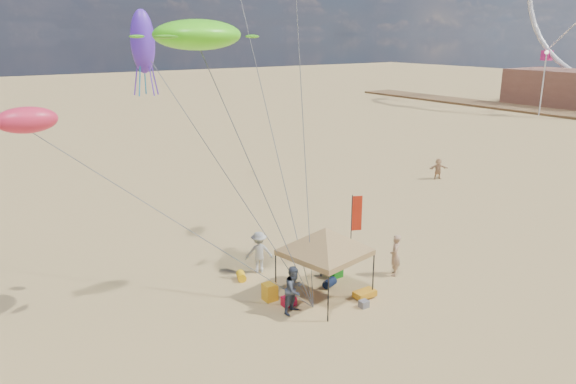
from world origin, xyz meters
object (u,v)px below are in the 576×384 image
at_px(beach_cart, 365,294).
at_px(person_near_c, 259,252).
at_px(feather_flag, 355,218).
at_px(person_near_a, 395,255).
at_px(person_far_c, 438,169).
at_px(cooler_red, 289,301).
at_px(chair_yellow, 270,292).
at_px(person_near_b, 294,290).
at_px(canopy_tent, 325,230).
at_px(chair_green, 335,269).
at_px(cooler_blue, 325,260).
at_px(lamp_north, 544,72).

relative_size(beach_cart, person_near_c, 0.48).
xyz_separation_m(feather_flag, person_near_a, (0.57, -2.05, -1.25)).
bearing_deg(person_far_c, cooler_red, -127.89).
distance_m(chair_yellow, person_near_a, 5.91).
distance_m(cooler_red, person_near_b, 0.93).
height_order(feather_flag, beach_cart, feather_flag).
bearing_deg(canopy_tent, cooler_red, 172.50).
bearing_deg(chair_green, person_near_a, -30.17).
bearing_deg(beach_cart, cooler_red, 157.21).
bearing_deg(person_near_a, person_near_b, -39.81).
relative_size(canopy_tent, person_far_c, 3.54).
bearing_deg(cooler_blue, chair_yellow, -158.44).
bearing_deg(lamp_north, cooler_blue, -156.92).
distance_m(cooler_blue, chair_yellow, 4.26).
bearing_deg(lamp_north, cooler_red, -156.20).
distance_m(person_near_b, person_far_c, 22.57).
bearing_deg(chair_yellow, person_far_c, 24.38).
bearing_deg(chair_yellow, beach_cart, -31.80).
height_order(feather_flag, person_far_c, feather_flag).
height_order(cooler_red, lamp_north, lamp_north).
distance_m(beach_cart, person_near_b, 3.14).
xyz_separation_m(feather_flag, cooler_blue, (-1.25, 0.58, -1.99)).
xyz_separation_m(feather_flag, person_far_c, (15.00, 8.17, -1.41)).
bearing_deg(person_near_b, person_far_c, 7.28).
height_order(chair_green, person_near_a, person_near_a).
bearing_deg(beach_cart, person_near_b, 167.73).
relative_size(feather_flag, person_near_b, 1.75).
bearing_deg(person_near_c, person_near_a, 166.33).
bearing_deg(person_near_a, lamp_north, 163.44).
distance_m(chair_green, beach_cart, 2.28).
height_order(canopy_tent, beach_cart, canopy_tent).
xyz_separation_m(chair_yellow, person_far_c, (20.21, 9.16, 0.42)).
bearing_deg(chair_green, person_far_c, 28.11).
height_order(cooler_red, cooler_blue, same).
distance_m(cooler_red, chair_green, 3.33).
relative_size(canopy_tent, person_near_a, 2.93).
bearing_deg(lamp_north, person_far_c, -157.81).
bearing_deg(person_near_a, beach_cart, -22.62).
distance_m(chair_green, person_near_b, 3.70).
xyz_separation_m(person_near_c, person_far_c, (19.19, 6.63, -0.17)).
distance_m(person_far_c, lamp_north, 39.49).
relative_size(person_near_c, lamp_north, 0.23).
distance_m(canopy_tent, cooler_red, 3.10).
bearing_deg(lamp_north, person_near_b, -155.78).
bearing_deg(feather_flag, canopy_tent, -148.55).
relative_size(beach_cart, lamp_north, 0.11).
bearing_deg(chair_green, lamp_north, 24.11).
distance_m(chair_yellow, person_near_c, 2.79).
relative_size(feather_flag, chair_green, 4.68).
relative_size(feather_flag, chair_yellow, 4.68).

